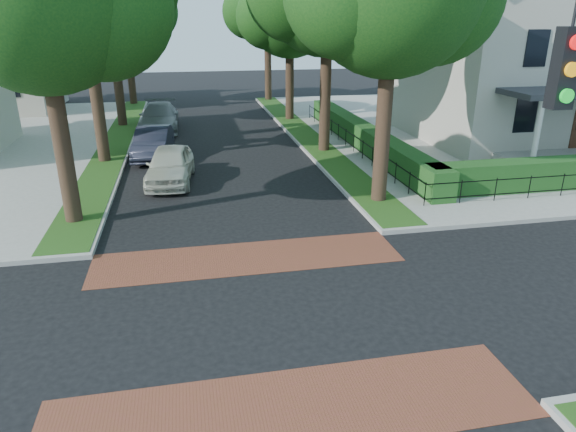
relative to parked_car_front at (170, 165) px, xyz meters
name	(u,v)px	position (x,y,z in m)	size (l,w,h in m)	color
ground	(265,315)	(2.30, -11.26, -0.77)	(120.00, 120.00, 0.00)	black
sidewalk_ne	(517,126)	(21.80, 7.74, -0.70)	(30.00, 30.00, 0.15)	gray
crosswalk_far	(248,258)	(2.30, -8.06, -0.77)	(9.00, 2.20, 0.01)	brown
crosswalk_near	(292,409)	(2.30, -14.46, -0.77)	(9.00, 2.20, 0.01)	brown
grass_strip_ne	(304,133)	(7.70, 7.84, -0.61)	(1.60, 29.80, 0.02)	#203E11
grass_strip_nw	(116,141)	(-3.10, 7.84, -0.61)	(1.60, 29.80, 0.02)	#203E11
tree_right_far	(291,13)	(7.90, 12.96, 6.13)	(7.25, 6.23, 9.74)	black
tree_right_back	(268,9)	(7.90, 21.97, 6.49)	(7.50, 6.45, 10.20)	black
tree_left_far	(112,9)	(-3.10, 12.95, 6.35)	(7.00, 6.02, 9.86)	black
tree_left_back	(125,6)	(-3.10, 21.97, 6.64)	(7.75, 6.66, 10.44)	black
hedge_main_road	(364,137)	(10.00, 3.74, -0.02)	(1.00, 18.00, 1.20)	#1D4718
fence_main_road	(350,140)	(9.20, 3.74, -0.17)	(0.06, 18.00, 0.90)	black
house_victorian	(536,30)	(19.81, 4.65, 5.25)	(13.00, 13.05, 12.48)	#B3AEA1
parked_car_front	(170,165)	(0.00, 0.00, 0.00)	(1.83, 4.54, 1.55)	beige
parked_car_middle	(153,143)	(-0.89, 4.50, -0.01)	(1.61, 4.60, 1.52)	#202331
parked_car_rear	(159,117)	(-0.80, 11.20, 0.05)	(2.31, 5.67, 1.65)	slate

